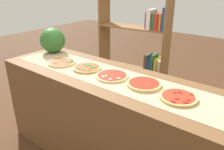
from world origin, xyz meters
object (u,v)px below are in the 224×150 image
object	(u,v)px
pizza_spinach_1	(87,68)
pizza_pepperoni_4	(178,97)
pizza_mushroom_2	(112,76)
pizza_spinach_0	(62,62)
watermelon	(53,40)
bookshelf	(141,54)
pizza_plain_3	(144,84)

from	to	relation	value
pizza_spinach_1	pizza_pepperoni_4	size ratio (longest dim) A/B	0.98
pizza_mushroom_2	pizza_pepperoni_4	bearing A→B (deg)	-0.90
pizza_spinach_0	pizza_spinach_1	bearing A→B (deg)	8.79
pizza_mushroom_2	watermelon	bearing A→B (deg)	170.56
watermelon	bookshelf	world-z (taller)	bookshelf
pizza_spinach_1	pizza_plain_3	size ratio (longest dim) A/B	0.96
pizza_spinach_1	watermelon	bearing A→B (deg)	167.20
pizza_spinach_0	bookshelf	bearing A→B (deg)	75.22
pizza_spinach_1	pizza_plain_3	xyz separation A→B (m)	(0.60, 0.02, 0.00)
pizza_spinach_1	pizza_mushroom_2	distance (m)	0.30
pizza_pepperoni_4	watermelon	size ratio (longest dim) A/B	0.97
pizza_spinach_0	pizza_mushroom_2	distance (m)	0.60
watermelon	bookshelf	bearing A→B (deg)	52.94
pizza_pepperoni_4	pizza_spinach_1	bearing A→B (deg)	178.82
pizza_mushroom_2	pizza_pepperoni_4	distance (m)	0.60
pizza_mushroom_2	bookshelf	distance (m)	1.07
pizza_spinach_1	watermelon	world-z (taller)	watermelon
pizza_mushroom_2	pizza_spinach_0	bearing A→B (deg)	-176.44
pizza_plain_3	watermelon	distance (m)	1.28
pizza_pepperoni_4	watermelon	distance (m)	1.58
pizza_pepperoni_4	bookshelf	size ratio (longest dim) A/B	0.16
pizza_spinach_1	bookshelf	distance (m)	1.02
pizza_spinach_1	watermelon	size ratio (longest dim) A/B	0.95
pizza_spinach_0	pizza_plain_3	bearing A→B (deg)	4.14
pizza_plain_3	pizza_mushroom_2	bearing A→B (deg)	-174.70
pizza_mushroom_2	bookshelf	xyz separation A→B (m)	(-0.32, 1.02, -0.12)
pizza_spinach_0	bookshelf	size ratio (longest dim) A/B	0.16
pizza_spinach_0	pizza_pepperoni_4	distance (m)	1.20
pizza_mushroom_2	pizza_pepperoni_4	size ratio (longest dim) A/B	1.03
pizza_plain_3	pizza_pepperoni_4	size ratio (longest dim) A/B	1.02
pizza_spinach_0	pizza_pepperoni_4	xyz separation A→B (m)	(1.20, 0.03, -0.00)
pizza_pepperoni_4	bookshelf	distance (m)	1.39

